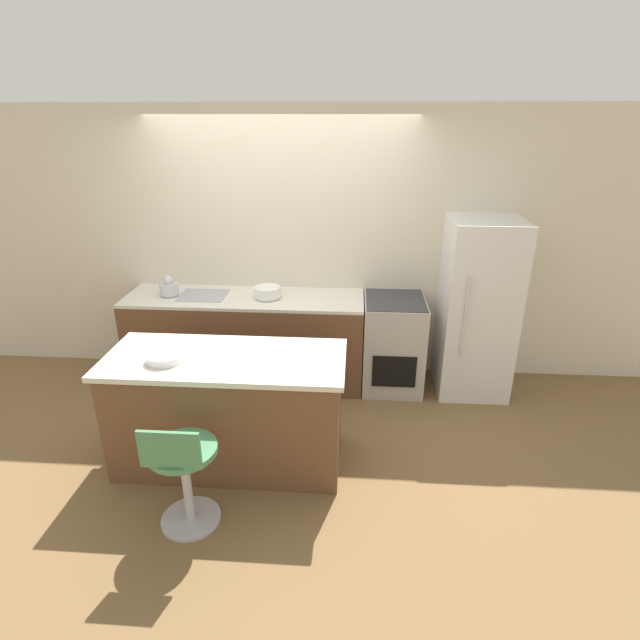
% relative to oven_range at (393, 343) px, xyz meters
% --- Properties ---
extents(ground_plane, '(14.00, 14.00, 0.00)m').
position_rel_oven_range_xyz_m(ground_plane, '(-1.09, -0.34, -0.45)').
color(ground_plane, brown).
extents(wall_back, '(8.00, 0.06, 2.60)m').
position_rel_oven_range_xyz_m(wall_back, '(-1.09, 0.35, 0.85)').
color(wall_back, beige).
rests_on(wall_back, ground_plane).
extents(back_counter, '(2.28, 0.64, 0.90)m').
position_rel_oven_range_xyz_m(back_counter, '(-1.43, 0.00, -0.00)').
color(back_counter, brown).
rests_on(back_counter, ground_plane).
extents(kitchen_island, '(1.74, 0.74, 0.89)m').
position_rel_oven_range_xyz_m(kitchen_island, '(-1.30, -1.26, -0.00)').
color(kitchen_island, brown).
rests_on(kitchen_island, ground_plane).
extents(oven_range, '(0.57, 0.65, 0.90)m').
position_rel_oven_range_xyz_m(oven_range, '(0.00, 0.00, 0.00)').
color(oven_range, '#B7B2A8').
rests_on(oven_range, ground_plane).
extents(refrigerator, '(0.64, 0.67, 1.66)m').
position_rel_oven_range_xyz_m(refrigerator, '(0.75, -0.00, 0.38)').
color(refrigerator, silver).
rests_on(refrigerator, ground_plane).
extents(stool_chair, '(0.44, 0.44, 0.83)m').
position_rel_oven_range_xyz_m(stool_chair, '(-1.43, -1.94, -0.03)').
color(stool_chair, '#B7B7BC').
rests_on(stool_chair, ground_plane).
extents(kettle, '(0.17, 0.17, 0.19)m').
position_rel_oven_range_xyz_m(kettle, '(-2.15, -0.01, 0.52)').
color(kettle, silver).
rests_on(kettle, back_counter).
extents(mixing_bowl, '(0.25, 0.25, 0.10)m').
position_rel_oven_range_xyz_m(mixing_bowl, '(-1.20, -0.01, 0.50)').
color(mixing_bowl, white).
rests_on(mixing_bowl, back_counter).
extents(fruit_bowl, '(0.26, 0.26, 0.06)m').
position_rel_oven_range_xyz_m(fruit_bowl, '(-1.71, -1.35, 0.47)').
color(fruit_bowl, white).
rests_on(fruit_bowl, kitchen_island).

